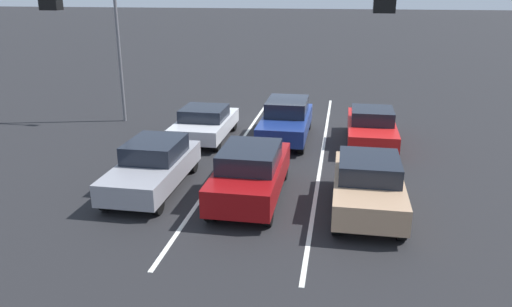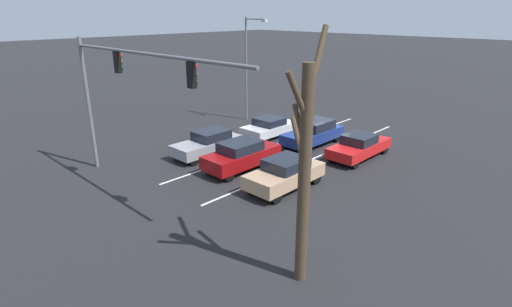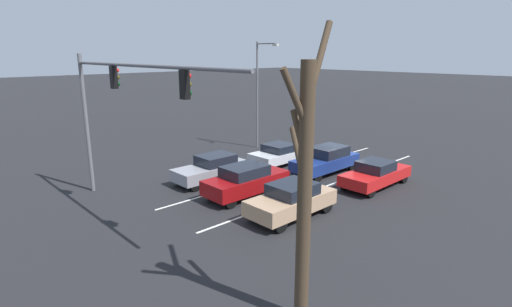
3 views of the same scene
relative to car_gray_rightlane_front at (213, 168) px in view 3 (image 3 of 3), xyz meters
name	(u,v)px [view 3 (image 3 of 3)]	position (x,y,z in m)	size (l,w,h in m)	color
ground_plane	(339,168)	(-3.29, -7.44, -0.75)	(240.00, 240.00, 0.00)	black
lane_stripe_left_divider	(332,184)	(-4.95, -4.43, -0.74)	(0.12, 18.03, 0.01)	silver
lane_stripe_center_divider	(287,171)	(-1.64, -4.43, -0.74)	(0.12, 18.03, 0.01)	silver
car_gray_rightlane_front	(213,168)	(0.00, 0.00, 0.00)	(1.76, 4.42, 1.48)	gray
car_tan_leftlane_front	(291,200)	(-6.40, 0.51, 0.04)	(1.84, 4.20, 1.53)	tan
car_maroon_midlane_front	(246,180)	(-3.06, 0.22, 0.07)	(1.81, 4.48, 1.59)	maroon
car_silver_rightlane_second	(280,154)	(-0.15, -5.30, -0.05)	(1.94, 4.02, 1.34)	silver
car_navy_midlane_second	(326,160)	(-3.39, -5.93, 0.07)	(1.81, 4.58, 1.59)	navy
car_red_leftlane_second	(375,174)	(-6.76, -5.84, -0.03)	(1.80, 4.54, 1.43)	red
traffic_signal_gantry	(116,97)	(-0.78, 5.57, 4.47)	(12.53, 0.37, 7.01)	slate
street_lamp_right_shoulder	(259,88)	(4.06, -7.48, 3.80)	(2.14, 0.24, 7.82)	slate
bare_tree_near	(304,185)	(-11.25, 5.52, 3.09)	(1.21, 2.06, 7.86)	#423323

